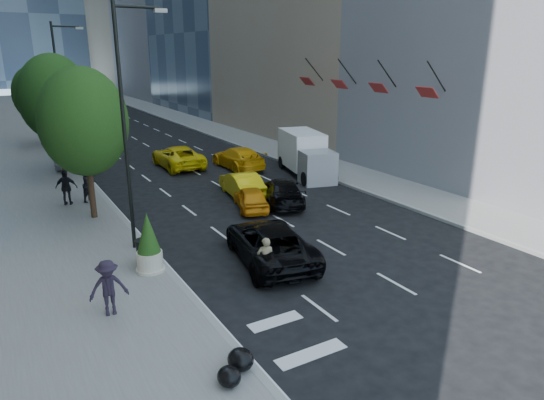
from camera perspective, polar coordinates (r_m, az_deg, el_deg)
ground at (r=20.94m, az=4.72°, el=-6.11°), size 160.00×160.00×0.00m
sidewalk_left at (r=46.46m, az=-27.26°, el=5.13°), size 6.00×120.00×0.15m
sidewalk_right at (r=51.00m, az=-5.44°, el=7.87°), size 4.00×120.00×0.15m
lamp_near at (r=20.41m, az=-16.64°, el=9.60°), size 2.13×0.22×10.00m
lamp_far at (r=38.07m, az=-23.51°, el=12.12°), size 2.13×0.22×10.00m
tree_near at (r=25.21m, az=-21.27°, el=8.54°), size 4.20×4.20×7.46m
tree_mid at (r=35.03m, az=-24.18°, el=10.90°), size 4.50×4.50×7.99m
tree_far at (r=47.98m, az=-26.02°, el=11.15°), size 3.90×3.90×6.92m
traffic_signal at (r=56.03m, az=-25.91°, el=11.39°), size 2.48×0.53×5.20m
facade_flags at (r=33.74m, az=10.27°, el=13.40°), size 1.85×13.30×2.05m
skateboarder at (r=17.76m, az=-0.75°, el=-7.42°), size 0.74×0.62×1.73m
black_sedan_lincoln at (r=19.73m, az=-0.23°, el=-5.02°), size 3.74×6.16×1.60m
black_sedan_mercedes at (r=27.13m, az=1.22°, el=1.04°), size 3.76×5.34×1.44m
taxi_a at (r=26.19m, az=-2.48°, el=0.25°), size 2.58×4.02×1.27m
taxi_b at (r=28.60m, az=-3.59°, el=1.89°), size 2.15×4.61×1.46m
taxi_c at (r=36.41m, az=-11.03°, el=5.04°), size 2.69×5.74×1.59m
taxi_d at (r=35.55m, az=-4.02°, el=5.00°), size 2.29×5.42×1.56m
city_bus at (r=41.41m, az=-21.21°, el=6.60°), size 5.74×10.80×2.94m
box_truck at (r=33.33m, az=3.98°, el=5.42°), size 3.60×6.45×2.92m
pedestrian_a at (r=28.79m, az=-20.66°, el=1.76°), size 1.23×1.21×2.00m
pedestrian_b at (r=28.64m, az=-23.02°, el=1.37°), size 1.24×0.88×1.96m
pedestrian_c at (r=16.39m, az=-18.68°, el=-9.76°), size 1.28×0.83×1.87m
trash_can at (r=19.78m, az=-14.71°, el=-6.04°), size 0.67×0.67×1.00m
planter_shrub at (r=18.98m, az=-14.32°, el=-4.98°), size 0.98×0.98×2.35m
garbage_bags at (r=13.30m, az=-4.25°, el=-18.92°), size 1.19×1.15×0.59m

